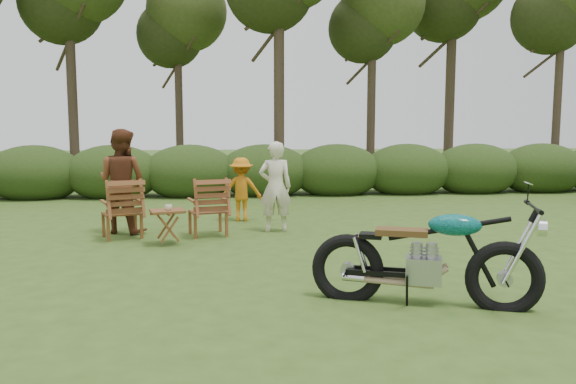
{
  "coord_description": "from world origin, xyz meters",
  "views": [
    {
      "loc": [
        -1.08,
        -6.19,
        1.85
      ],
      "look_at": [
        -0.16,
        1.94,
        0.9
      ],
      "focal_mm": 35.0,
      "sensor_mm": 36.0,
      "label": 1
    }
  ],
  "objects": [
    {
      "name": "ground",
      "position": [
        0.0,
        0.0,
        0.0
      ],
      "size": [
        80.0,
        80.0,
        0.0
      ],
      "primitive_type": "plane",
      "color": "#304A18",
      "rests_on": "ground"
    },
    {
      "name": "tree_line",
      "position": [
        0.5,
        9.74,
        3.81
      ],
      "size": [
        22.52,
        11.62,
        8.14
      ],
      "color": "#34261C",
      "rests_on": "ground"
    },
    {
      "name": "motorcycle",
      "position": [
        0.98,
        -0.66,
        0.0
      ],
      "size": [
        2.4,
        1.57,
        1.28
      ],
      "primitive_type": null,
      "rotation": [
        0.0,
        0.0,
        -0.35
      ],
      "color": "#0B9791",
      "rests_on": "ground"
    },
    {
      "name": "lawn_chair_right",
      "position": [
        -1.37,
        3.4,
        0.0
      ],
      "size": [
        0.83,
        0.83,
        0.99
      ],
      "primitive_type": null,
      "rotation": [
        0.0,
        0.0,
        3.39
      ],
      "color": "brown",
      "rests_on": "ground"
    },
    {
      "name": "lawn_chair_left",
      "position": [
        -2.8,
        3.34,
        0.0
      ],
      "size": [
        0.88,
        0.88,
        0.99
      ],
      "primitive_type": null,
      "rotation": [
        0.0,
        0.0,
        3.51
      ],
      "color": "brown",
      "rests_on": "ground"
    },
    {
      "name": "side_table",
      "position": [
        -1.98,
        2.68,
        0.28
      ],
      "size": [
        0.64,
        0.58,
        0.56
      ],
      "primitive_type": null,
      "rotation": [
        0.0,
        0.0,
        0.25
      ],
      "color": "#5C3217",
      "rests_on": "ground"
    },
    {
      "name": "cup",
      "position": [
        -1.96,
        2.65,
        0.6
      ],
      "size": [
        0.15,
        0.15,
        0.09
      ],
      "primitive_type": "imported",
      "rotation": [
        0.0,
        0.0,
        -0.43
      ],
      "color": "beige",
      "rests_on": "side_table"
    },
    {
      "name": "adult_a",
      "position": [
        -0.19,
        3.64,
        0.0
      ],
      "size": [
        0.59,
        0.39,
        1.6
      ],
      "primitive_type": "imported",
      "rotation": [
        0.0,
        0.0,
        3.16
      ],
      "color": "beige",
      "rests_on": "ground"
    },
    {
      "name": "adult_b",
      "position": [
        -2.87,
        3.81,
        0.0
      ],
      "size": [
        1.09,
        0.99,
        1.82
      ],
      "primitive_type": "imported",
      "rotation": [
        0.0,
        0.0,
        2.71
      ],
      "color": "brown",
      "rests_on": "ground"
    },
    {
      "name": "child",
      "position": [
        -0.75,
        4.82,
        0.0
      ],
      "size": [
        0.83,
        0.51,
        1.25
      ],
      "primitive_type": "imported",
      "rotation": [
        0.0,
        0.0,
        3.09
      ],
      "color": "#C56E12",
      "rests_on": "ground"
    }
  ]
}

